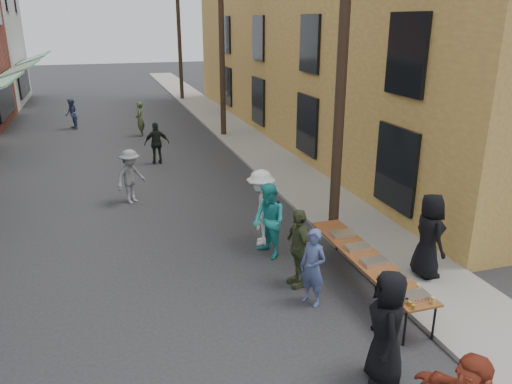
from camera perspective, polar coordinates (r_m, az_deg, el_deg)
ground at (r=9.68m, az=-7.10°, el=-14.37°), size 120.00×120.00×0.00m
sidewalk at (r=24.41m, az=-2.11°, el=6.64°), size 2.20×60.00×0.10m
building_ochre at (r=25.24m, az=12.57°, el=17.97°), size 10.00×28.00×10.00m
utility_pole_near at (r=12.36m, az=9.85°, el=15.05°), size 0.26×0.26×9.00m
utility_pole_mid at (r=23.67m, az=-3.95°, el=17.10°), size 0.26×0.26×9.00m
utility_pole_far at (r=35.44m, az=-8.79°, el=17.59°), size 0.26×0.26×9.00m
serving_table at (r=10.48m, az=12.51°, el=-7.45°), size 0.70×4.00×0.75m
catering_tray_sausage at (r=9.24m, az=17.65°, el=-11.24°), size 0.50×0.33×0.08m
catering_tray_foil_b at (r=9.70m, az=15.47°, el=-9.48°), size 0.50×0.33×0.08m
catering_tray_buns at (r=10.22m, az=13.37°, el=-7.76°), size 0.50×0.33×0.08m
catering_tray_foil_d at (r=10.76m, az=11.49°, el=-6.19°), size 0.50×0.33×0.08m
catering_tray_buns_end at (r=11.32m, az=9.81°, el=-4.77°), size 0.50×0.33×0.08m
condiment_jar_a at (r=8.92m, az=17.56°, el=-12.41°), size 0.07×0.07×0.08m
condiment_jar_b at (r=8.99m, az=17.19°, el=-12.11°), size 0.07×0.07×0.08m
condiment_jar_c at (r=9.05m, az=16.84°, el=-11.82°), size 0.07×0.07×0.08m
cup_stack at (r=9.17m, az=19.60°, el=-11.58°), size 0.08×0.08×0.12m
guest_front_a at (r=8.05m, az=14.74°, el=-14.73°), size 0.87×1.05×1.84m
guest_front_b at (r=9.81m, az=6.53°, el=-8.55°), size 0.61×0.68×1.57m
guest_front_c at (r=11.60m, az=1.48°, el=-3.33°), size 0.86×1.00×1.78m
guest_front_d at (r=12.24m, az=0.58°, el=-1.78°), size 1.10×1.40×1.91m
guest_front_e at (r=10.41m, az=4.89°, el=-6.36°), size 0.47×1.02×1.71m
server at (r=11.13m, az=19.17°, el=-4.73°), size 0.66×0.94×1.84m
passerby_left at (r=15.53m, az=-14.14°, el=1.74°), size 1.22×1.17×1.66m
passerby_mid at (r=19.65m, az=-11.28°, el=5.49°), size 0.97×0.44×1.62m
passerby_right at (r=24.68m, az=-13.12°, el=8.13°), size 0.48×0.66×1.65m
passerby_far at (r=27.25m, az=-20.30°, el=8.37°), size 0.75×0.87×1.56m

